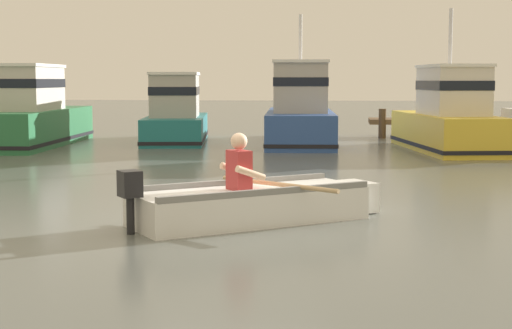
{
  "coord_description": "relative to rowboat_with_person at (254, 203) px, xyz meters",
  "views": [
    {
      "loc": [
        1.49,
        -10.28,
        1.88
      ],
      "look_at": [
        0.13,
        1.89,
        0.55
      ],
      "focal_mm": 55.19,
      "sensor_mm": 36.0,
      "label": 1
    }
  ],
  "objects": [
    {
      "name": "moored_boat_teal",
      "position": [
        -3.84,
        13.02,
        0.51
      ],
      "size": [
        2.44,
        5.24,
        2.09
      ],
      "color": "#1E727A",
      "rests_on": "ground"
    },
    {
      "name": "moored_boat_blue",
      "position": [
        -0.09,
        12.76,
        0.63
      ],
      "size": [
        2.33,
        6.38,
        3.75
      ],
      "color": "#2D519E",
      "rests_on": "ground"
    },
    {
      "name": "rowboat_with_person",
      "position": [
        0.0,
        0.0,
        0.0
      ],
      "size": [
        3.33,
        2.72,
        1.19
      ],
      "color": "white",
      "rests_on": "ground"
    },
    {
      "name": "moored_boat_green",
      "position": [
        -7.6,
        11.25,
        0.6
      ],
      "size": [
        2.17,
        6.35,
        2.3
      ],
      "color": "#287042",
      "rests_on": "ground"
    },
    {
      "name": "moored_boat_yellow",
      "position": [
        3.92,
        10.9,
        0.59
      ],
      "size": [
        2.65,
        5.48,
        3.71
      ],
      "color": "gold",
      "rests_on": "ground"
    },
    {
      "name": "ground_plane",
      "position": [
        -0.32,
        0.07,
        -0.25
      ],
      "size": [
        120.0,
        120.0,
        0.0
      ],
      "primitive_type": "plane",
      "color": "slate"
    }
  ]
}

